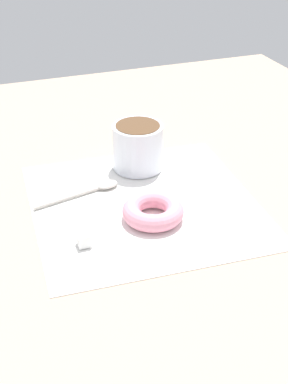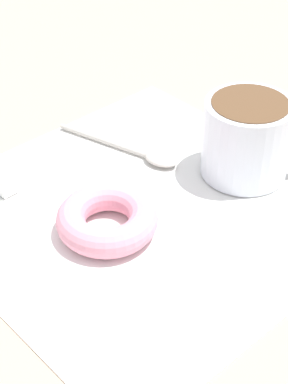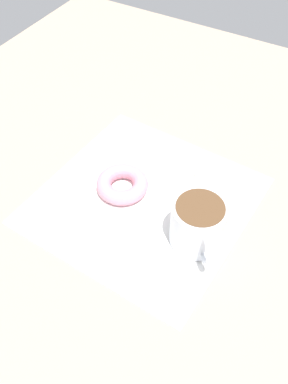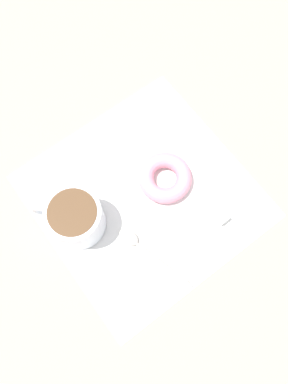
{
  "view_description": "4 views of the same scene",
  "coord_description": "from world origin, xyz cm",
  "views": [
    {
      "loc": [
        21.73,
        68.37,
        45.17
      ],
      "look_at": [
        -2.2,
        2.39,
        2.3
      ],
      "focal_mm": 50.0,
      "sensor_mm": 36.0,
      "label": 1
    },
    {
      "loc": [
        -34.67,
        35.97,
        38.5
      ],
      "look_at": [
        -2.2,
        2.39,
        2.3
      ],
      "focal_mm": 60.0,
      "sensor_mm": 36.0,
      "label": 2
    },
    {
      "loc": [
        -44.13,
        -21.65,
        56.9
      ],
      "look_at": [
        -2.2,
        2.39,
        2.3
      ],
      "focal_mm": 40.0,
      "sensor_mm": 36.0,
      "label": 3
    },
    {
      "loc": [
        12.28,
        -9.77,
        61.46
      ],
      "look_at": [
        -2.2,
        2.39,
        2.3
      ],
      "focal_mm": 35.0,
      "sensor_mm": 36.0,
      "label": 4
    }
  ],
  "objects": [
    {
      "name": "coffee_cup",
      "position": [
        -5.35,
        -9.07,
        4.41
      ],
      "size": [
        10.47,
        9.23,
        7.94
      ],
      "color": "silver",
      "rests_on": "napkin"
    },
    {
      "name": "sugar_cube",
      "position": [
        9.29,
        9.75,
        1.2
      ],
      "size": [
        1.8,
        1.8,
        1.8
      ],
      "primitive_type": "cube",
      "color": "white",
      "rests_on": "napkin"
    },
    {
      "name": "donut",
      "position": [
        -1.98,
        6.9,
        1.63
      ],
      "size": [
        9.16,
        9.16,
        2.66
      ],
      "primitive_type": "torus",
      "color": "pink",
      "rests_on": "napkin"
    },
    {
      "name": "spoon",
      "position": [
        3.96,
        -3.76,
        0.7
      ],
      "size": [
        14.6,
        4.63,
        0.9
      ],
      "color": "#B7B2A8",
      "rests_on": "napkin"
    },
    {
      "name": "ground_plane",
      "position": [
        0.0,
        0.0,
        -1.0
      ],
      "size": [
        120.0,
        120.0,
        2.0
      ],
      "primitive_type": "cube",
      "color": "tan"
    },
    {
      "name": "napkin",
      "position": [
        -2.2,
        2.39,
        0.15
      ],
      "size": [
        36.19,
        36.19,
        0.3
      ],
      "primitive_type": "cube",
      "rotation": [
        0.0,
        0.0,
        -0.06
      ],
      "color": "white",
      "rests_on": "ground_plane"
    }
  ]
}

